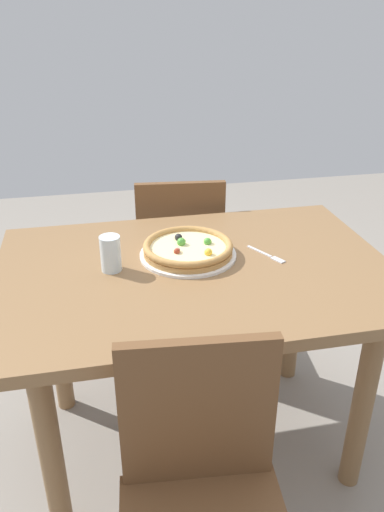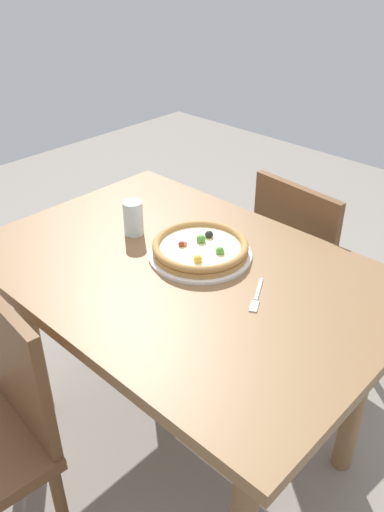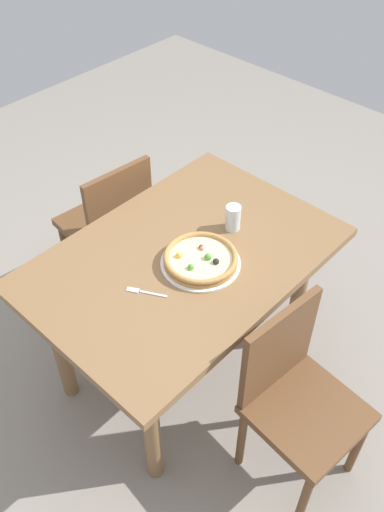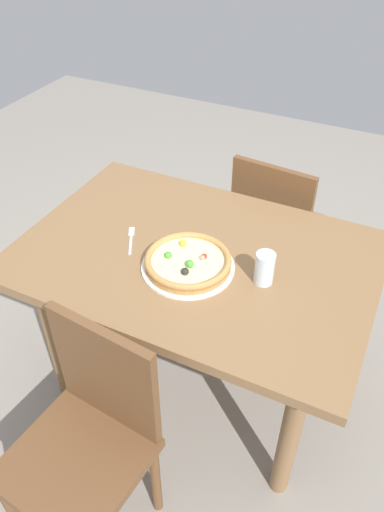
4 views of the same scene
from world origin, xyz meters
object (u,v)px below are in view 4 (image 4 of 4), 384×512
at_px(chair_near, 88,437).
at_px(chair_far, 276,228).
at_px(dining_table, 196,276).
at_px(plate, 188,267).
at_px(drinking_glass, 264,268).
at_px(pizza, 188,261).
at_px(fork, 131,238).

xyz_separation_m(chair_near, chair_far, (0.18, 1.32, 0.00)).
xyz_separation_m(dining_table, chair_near, (-0.06, -0.66, -0.17)).
bearing_deg(chair_near, plate, -91.07).
bearing_deg(drinking_glass, pizza, -169.37).
bearing_deg(fork, chair_near, 168.99).
height_order(chair_far, fork, chair_far).
bearing_deg(plate, chair_far, 81.45).
bearing_deg(pizza, drinking_glass, 10.63).
relative_size(plate, pizza, 1.08).
bearing_deg(plate, dining_table, 96.69).
height_order(fork, drinking_glass, drinking_glass).
distance_m(dining_table, plate, 0.15).
distance_m(dining_table, chair_far, 0.69).
xyz_separation_m(chair_near, pizza, (0.07, 0.57, 0.32)).
height_order(chair_far, pizza, chair_far).
bearing_deg(plate, chair_near, -97.01).
distance_m(chair_far, fork, 0.84).
xyz_separation_m(chair_far, plate, (-0.11, -0.74, 0.29)).
bearing_deg(dining_table, pizza, -83.49).
distance_m(dining_table, chair_near, 0.68).
relative_size(dining_table, plate, 3.92).
height_order(pizza, drinking_glass, drinking_glass).
relative_size(fork, drinking_glass, 1.29).
xyz_separation_m(pizza, drinking_glass, (0.26, 0.05, 0.03)).
bearing_deg(chair_far, chair_near, -92.56).
bearing_deg(pizza, fork, 167.94).
xyz_separation_m(dining_table, drinking_glass, (0.27, -0.04, 0.17)).
relative_size(chair_near, plate, 2.66).
distance_m(pizza, fork, 0.28).
distance_m(fork, drinking_glass, 0.53).
bearing_deg(dining_table, chair_near, -95.22).
height_order(pizza, fork, pizza).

